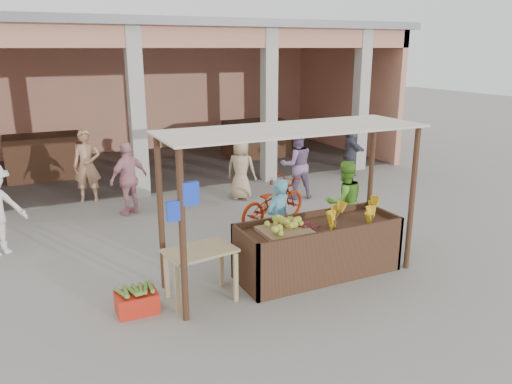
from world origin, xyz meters
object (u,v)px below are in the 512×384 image
fruit_stall (318,250)px  vendor_blue (278,217)px  motorcycle (273,201)px  side_table (200,258)px  vendor_green (344,200)px  red_crate (137,302)px

fruit_stall → vendor_blue: 0.92m
motorcycle → fruit_stall: bearing=149.3°
side_table → vendor_green: size_ratio=0.64×
fruit_stall → side_table: fruit_stall is taller
fruit_stall → red_crate: 2.91m
fruit_stall → motorcycle: (0.43, 2.38, 0.09)m
vendor_blue → vendor_green: vendor_green is taller
vendor_blue → vendor_green: 1.52m
vendor_blue → motorcycle: 1.77m
fruit_stall → motorcycle: size_ratio=1.37×
motorcycle → red_crate: bearing=104.7°
fruit_stall → motorcycle: motorcycle is taller
vendor_green → motorcycle: 1.60m
red_crate → fruit_stall: bearing=-0.3°
fruit_stall → side_table: size_ratio=2.50×
vendor_blue → vendor_green: (1.50, 0.22, 0.05)m
red_crate → motorcycle: 4.08m
side_table → motorcycle: size_ratio=0.55×
side_table → motorcycle: bearing=36.1°
red_crate → motorcycle: motorcycle is taller
fruit_stall → motorcycle: bearing=79.8°
red_crate → vendor_blue: size_ratio=0.36×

